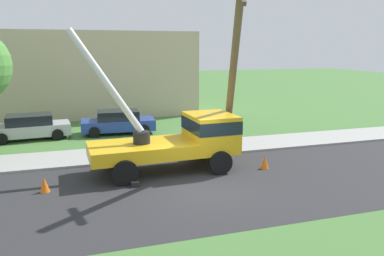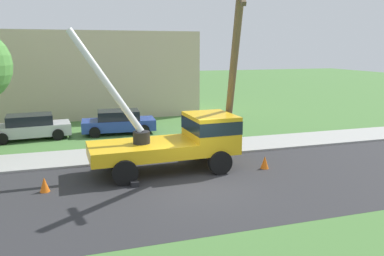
# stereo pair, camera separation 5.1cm
# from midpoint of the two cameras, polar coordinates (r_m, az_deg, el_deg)

# --- Properties ---
(ground_plane) EXTENTS (120.00, 120.00, 0.00)m
(ground_plane) POSITION_cam_midpoint_polar(r_m,az_deg,el_deg) (26.03, -7.30, 0.25)
(ground_plane) COLOR #477538
(road_asphalt) EXTENTS (80.00, 7.71, 0.01)m
(road_asphalt) POSITION_cam_midpoint_polar(r_m,az_deg,el_deg) (14.78, 1.07, -8.68)
(road_asphalt) COLOR #2B2B2D
(road_asphalt) RESTS_ON ground
(sidewalk_strip) EXTENTS (80.00, 2.85, 0.10)m
(sidewalk_strip) POSITION_cam_midpoint_polar(r_m,az_deg,el_deg) (19.60, -3.81, -3.37)
(sidewalk_strip) COLOR #9E9E99
(sidewalk_strip) RESTS_ON ground
(utility_truck) EXTENTS (6.84, 3.21, 5.98)m
(utility_truck) POSITION_cam_midpoint_polar(r_m,az_deg,el_deg) (16.48, -1.36, -1.41)
(utility_truck) COLOR gold
(utility_truck) RESTS_ON ground
(leaning_utility_pole) EXTENTS (1.36, 4.36, 8.24)m
(leaning_utility_pole) POSITION_cam_midpoint_polar(r_m,az_deg,el_deg) (16.84, 6.21, 8.41)
(leaning_utility_pole) COLOR brown
(leaning_utility_pole) RESTS_ON ground
(traffic_cone_ahead) EXTENTS (0.36, 0.36, 0.56)m
(traffic_cone_ahead) POSITION_cam_midpoint_polar(r_m,az_deg,el_deg) (17.11, 10.85, -5.04)
(traffic_cone_ahead) COLOR orange
(traffic_cone_ahead) RESTS_ON ground
(traffic_cone_behind) EXTENTS (0.36, 0.36, 0.56)m
(traffic_cone_behind) POSITION_cam_midpoint_polar(r_m,az_deg,el_deg) (15.15, -21.00, -7.86)
(traffic_cone_behind) COLOR orange
(traffic_cone_behind) RESTS_ON ground
(traffic_cone_curbside) EXTENTS (0.36, 0.36, 0.56)m
(traffic_cone_curbside) POSITION_cam_midpoint_polar(r_m,az_deg,el_deg) (18.29, 2.93, -3.73)
(traffic_cone_curbside) COLOR orange
(traffic_cone_curbside) RESTS_ON ground
(parked_sedan_silver) EXTENTS (4.54, 2.26, 1.42)m
(parked_sedan_silver) POSITION_cam_midpoint_polar(r_m,az_deg,el_deg) (24.01, -22.87, 0.16)
(parked_sedan_silver) COLOR #B7B7BF
(parked_sedan_silver) RESTS_ON ground
(parked_sedan_blue) EXTENTS (4.50, 2.20, 1.42)m
(parked_sedan_blue) POSITION_cam_midpoint_polar(r_m,az_deg,el_deg) (24.03, -10.79, 0.90)
(parked_sedan_blue) COLOR #263F99
(parked_sedan_blue) RESTS_ON ground
(lowrise_building_backdrop) EXTENTS (18.00, 6.00, 6.40)m
(lowrise_building_backdrop) POSITION_cam_midpoint_polar(r_m,az_deg,el_deg) (31.36, -16.58, 7.72)
(lowrise_building_backdrop) COLOR #C6B293
(lowrise_building_backdrop) RESTS_ON ground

